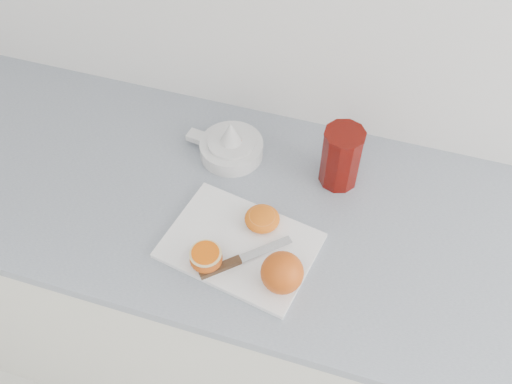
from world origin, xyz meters
TOP-DOWN VIEW (x-y plane):
  - counter at (0.10, 1.70)m, footprint 2.43×0.64m
  - cutting_board at (0.04, 1.58)m, footprint 0.35×0.27m
  - whole_orange at (0.15, 1.52)m, footprint 0.09×0.09m
  - half_orange at (-0.01, 1.52)m, footprint 0.07×0.07m
  - squeezed_shell at (0.07, 1.65)m, footprint 0.08×0.08m
  - paring_knife at (0.04, 1.52)m, footprint 0.17×0.15m
  - citrus_juicer at (-0.06, 1.83)m, footprint 0.20×0.15m
  - red_tumbler at (0.20, 1.83)m, footprint 0.09×0.09m

SIDE VIEW (x-z plane):
  - counter at x=0.10m, z-range 0.00..0.89m
  - cutting_board at x=0.04m, z-range 0.89..0.90m
  - paring_knife at x=0.04m, z-range 0.90..0.92m
  - citrus_juicer at x=-0.06m, z-range 0.87..0.97m
  - squeezed_shell at x=0.07m, z-range 0.90..0.94m
  - half_orange at x=-0.01m, z-range 0.90..0.94m
  - whole_orange at x=0.15m, z-range 0.90..0.99m
  - red_tumbler at x=0.20m, z-range 0.88..1.04m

